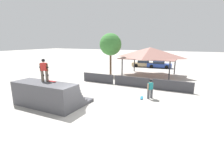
{
  "coord_description": "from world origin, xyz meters",
  "views": [
    {
      "loc": [
        6.29,
        -9.11,
        4.74
      ],
      "look_at": [
        -0.47,
        4.49,
        1.0
      ],
      "focal_mm": 28.0,
      "sensor_mm": 36.0,
      "label": 1
    }
  ],
  "objects": [
    {
      "name": "skater_on_deck",
      "position": [
        -3.85,
        0.04,
        2.78
      ],
      "size": [
        0.73,
        0.39,
        1.69
      ],
      "rotation": [
        0.0,
        0.0,
        0.33
      ],
      "color": "#6B6051",
      "rests_on": "quarter_pipe_ramp"
    },
    {
      "name": "bystander_walking",
      "position": [
        2.89,
        4.93,
        0.98
      ],
      "size": [
        0.42,
        0.61,
        1.66
      ],
      "rotation": [
        0.0,
        0.0,
        4.17
      ],
      "color": "#4C4C51",
      "rests_on": "ground"
    },
    {
      "name": "skateboard_on_ground",
      "position": [
        2.26,
        4.64,
        0.06
      ],
      "size": [
        0.4,
        0.86,
        0.09
      ],
      "rotation": [
        0.0,
        0.0,
        4.96
      ],
      "color": "blue",
      "rests_on": "ground"
    },
    {
      "name": "skateboard_on_deck",
      "position": [
        -3.21,
        0.11,
        1.87
      ],
      "size": [
        0.78,
        0.26,
        0.09
      ],
      "rotation": [
        0.0,
        0.0,
        -0.08
      ],
      "color": "silver",
      "rests_on": "quarter_pipe_ramp"
    },
    {
      "name": "ground_plane",
      "position": [
        0.0,
        0.0,
        0.0
      ],
      "size": [
        160.0,
        160.0,
        0.0
      ],
      "primitive_type": "plane",
      "color": "#ADA8A0"
    },
    {
      "name": "barrier_fence",
      "position": [
        0.07,
        8.1,
        0.53
      ],
      "size": [
        12.24,
        0.12,
        1.05
      ],
      "color": "#3D3D42",
      "rests_on": "ground"
    },
    {
      "name": "pavilion_shelter",
      "position": [
        0.17,
        14.99,
        3.16
      ],
      "size": [
        7.26,
        5.87,
        3.92
      ],
      "color": "#2D2D33",
      "rests_on": "ground"
    },
    {
      "name": "tree_beside_pavilion",
      "position": [
        -5.02,
        13.19,
        4.26
      ],
      "size": [
        3.06,
        3.06,
        5.81
      ],
      "color": "brown",
      "rests_on": "ground"
    },
    {
      "name": "parked_car_tan",
      "position": [
        -2.89,
        22.81,
        0.6
      ],
      "size": [
        4.64,
        2.47,
        1.27
      ],
      "rotation": [
        0.0,
        0.0,
        0.18
      ],
      "color": "tan",
      "rests_on": "ground"
    },
    {
      "name": "parked_car_blue",
      "position": [
        -0.03,
        22.76,
        0.6
      ],
      "size": [
        4.42,
        2.17,
        1.27
      ],
      "rotation": [
        0.0,
        0.0,
        0.13
      ],
      "color": "navy",
      "rests_on": "ground"
    },
    {
      "name": "quarter_pipe_ramp",
      "position": [
        -3.57,
        -0.02,
        0.79
      ],
      "size": [
        5.06,
        3.48,
        1.81
      ],
      "color": "#4C4C51",
      "rests_on": "ground"
    }
  ]
}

